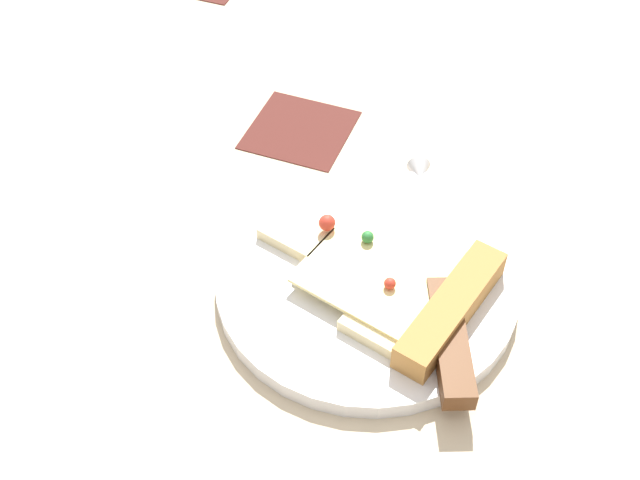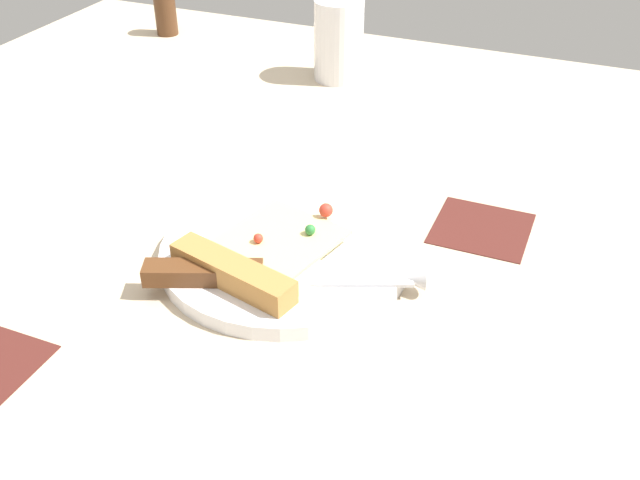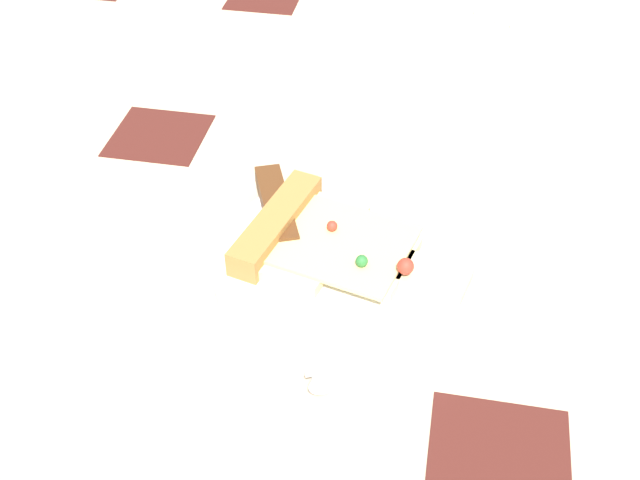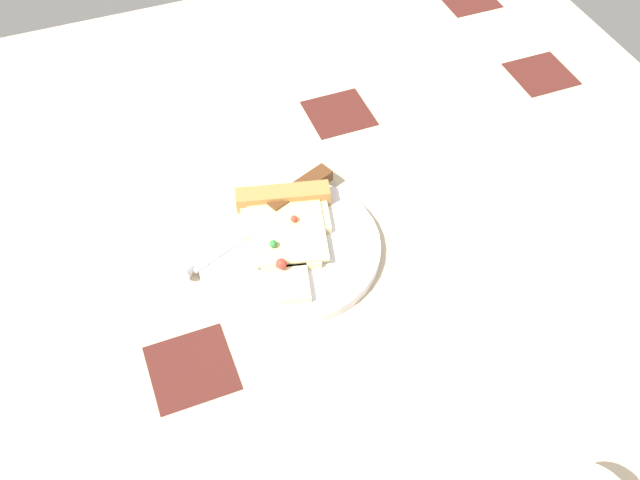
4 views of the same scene
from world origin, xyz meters
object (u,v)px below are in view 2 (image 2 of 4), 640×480
Objects in this scene: knife at (254,274)px; pepper_shaker at (165,13)px; plate at (286,252)px; pizza_slice at (267,252)px; fork at (1,117)px; drinking_glass at (339,40)px.

pepper_shaker reaches higher than knife.
pizza_slice is (0.62, 2.51, 1.49)cm from plate.
fork is at bearing 87.47° from pepper_shaker.
plate is 2.09× the size of drinking_glass.
pizza_slice is 3.17cm from knife.
fork is (45.29, -13.24, -0.31)cm from plate.
knife is at bearing -70.38° from pizza_slice.
plate is at bearing 154.61° from knife.
drinking_glass is at bearing 168.03° from pepper_shaker.
plate is 1.21× the size of pizza_slice.
pepper_shaker is at bearing -11.97° from drinking_glass.
knife is (0.31, 5.66, 1.31)cm from plate.
fork is (33.87, 28.86, -5.04)cm from drinking_glass.
plate is at bearing -155.51° from fork.
pepper_shaker is 0.54× the size of fork.
pizza_slice is 67.14cm from pepper_shaker.
knife is 49.16cm from drinking_glass.
pizza_slice is 46.02cm from drinking_glass.
pepper_shaker is 35.87cm from fork.
pizza_slice reaches higher than plate.
fork is at bearing 40.44° from drinking_glass.
pepper_shaker is at bearing -163.74° from knife.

